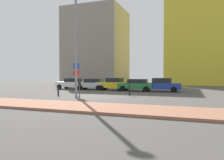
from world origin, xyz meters
name	(u,v)px	position (x,y,z in m)	size (l,w,h in m)	color
ground_plane	(93,96)	(0.00, 0.00, 0.00)	(120.00, 120.00, 0.00)	#4C4947
sidewalk_brick	(51,105)	(0.00, -6.20, 0.07)	(40.00, 3.35, 0.14)	#9E664C
parked_car_white	(72,84)	(-6.63, 7.83, 0.74)	(4.28, 1.96, 1.44)	white
parked_car_silver	(93,84)	(-3.52, 7.68, 0.74)	(4.24, 2.11, 1.40)	#B7BABF
parked_car_yellow	(112,84)	(-0.93, 7.76, 0.78)	(4.24, 2.13, 1.51)	gold
parked_car_green	(136,85)	(2.17, 7.37, 0.75)	(4.05, 2.11, 1.42)	#237238
parked_car_blue	(161,85)	(4.99, 7.57, 0.79)	(4.58, 1.97, 1.55)	#1E389E
parking_sign_post	(76,75)	(-1.75, 0.17, 1.90)	(0.59, 0.17, 3.02)	gray
parking_meter	(80,88)	(-0.36, -1.83, 0.89)	(0.18, 0.14, 1.38)	#4C4C51
street_lamp	(76,38)	(-0.89, -1.42, 5.00)	(0.70, 0.36, 8.70)	gray
traffic_bollard_near	(58,91)	(-3.36, -0.36, 0.45)	(0.15, 0.15, 0.90)	black
traffic_bollard_mid	(129,90)	(2.80, 2.01, 0.52)	(0.12, 0.12, 1.04)	black
building_colorful_midrise	(217,21)	(13.09, 30.86, 12.77)	(18.97, 16.75, 25.54)	gold
building_under_construction	(97,47)	(-12.66, 29.51, 8.49)	(12.84, 11.79, 16.98)	gray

